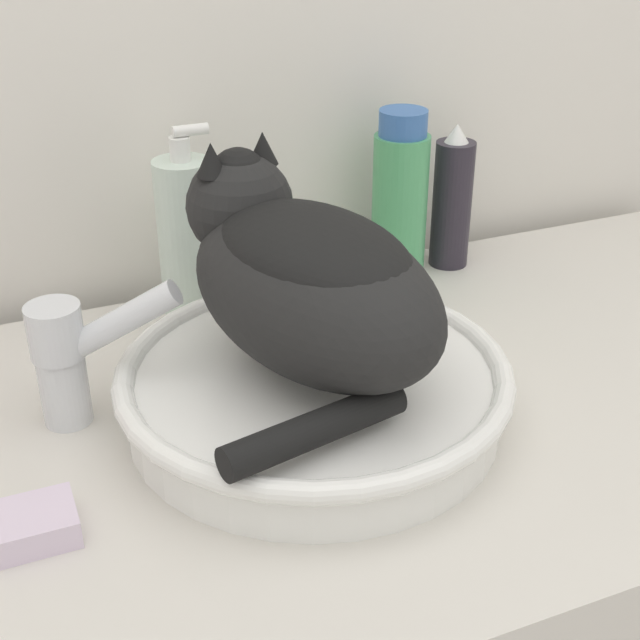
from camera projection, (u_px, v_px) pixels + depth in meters
name	position (u px, v px, depth m)	size (l,w,h in m)	color
sink_basin	(314.00, 388.00, 0.81)	(0.36, 0.36, 0.06)	white
cat	(304.00, 274.00, 0.76)	(0.24, 0.31, 0.18)	black
faucet	(72.00, 354.00, 0.79)	(0.13, 0.08, 0.14)	silver
mouthwash_bottle	(400.00, 198.00, 1.05)	(0.07, 0.07, 0.20)	#4CA366
soap_pump_bottle	(187.00, 236.00, 0.97)	(0.06, 0.06, 0.21)	silver
hairspray_can_black	(452.00, 201.00, 1.08)	(0.05, 0.05, 0.18)	#28232D
soap_bar	(33.00, 525.00, 0.67)	(0.07, 0.05, 0.02)	silver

